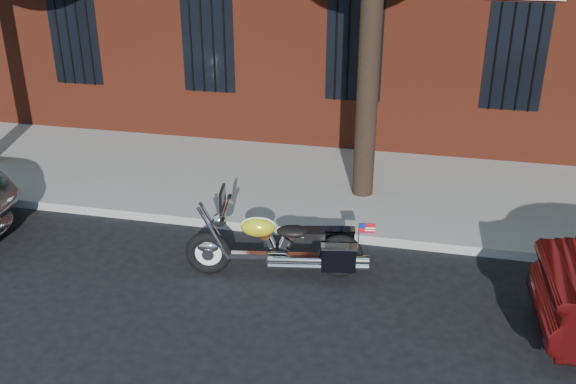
# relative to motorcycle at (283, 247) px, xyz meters

# --- Properties ---
(ground) EXTENTS (120.00, 120.00, 0.00)m
(ground) POSITION_rel_motorcycle_xyz_m (0.29, -0.15, -0.44)
(ground) COLOR black
(ground) RESTS_ON ground
(curb) EXTENTS (40.00, 0.16, 0.15)m
(curb) POSITION_rel_motorcycle_xyz_m (0.29, 1.23, -0.37)
(curb) COLOR gray
(curb) RESTS_ON ground
(sidewalk) EXTENTS (40.00, 3.60, 0.15)m
(sidewalk) POSITION_rel_motorcycle_xyz_m (0.29, 3.11, -0.37)
(sidewalk) COLOR gray
(sidewalk) RESTS_ON ground
(motorcycle) EXTENTS (2.62, 1.01, 1.31)m
(motorcycle) POSITION_rel_motorcycle_xyz_m (0.00, 0.00, 0.00)
(motorcycle) COLOR black
(motorcycle) RESTS_ON ground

